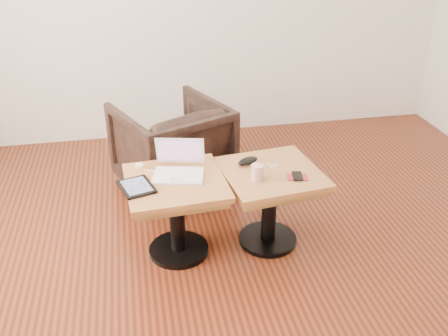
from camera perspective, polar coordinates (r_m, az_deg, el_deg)
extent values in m
cube|color=#44170E|center=(2.97, 4.61, -13.18)|extent=(4.50, 4.50, 0.01)
cylinder|color=black|center=(3.20, -5.17, -9.25)|extent=(0.37, 0.37, 0.03)
cylinder|color=black|center=(3.06, -5.36, -5.65)|extent=(0.09, 0.09, 0.45)
cube|color=brown|center=(2.95, -5.54, -2.34)|extent=(0.56, 0.56, 0.04)
cube|color=brown|center=(2.94, -5.57, -1.68)|extent=(0.61, 0.61, 0.04)
cylinder|color=black|center=(3.29, 5.01, -8.07)|extent=(0.37, 0.37, 0.03)
cylinder|color=black|center=(3.16, 5.19, -4.53)|extent=(0.09, 0.09, 0.45)
cube|color=brown|center=(3.05, 5.36, -1.28)|extent=(0.59, 0.59, 0.04)
cube|color=brown|center=(3.03, 5.39, -0.64)|extent=(0.64, 0.64, 0.04)
cube|color=white|center=(2.95, -5.24, -0.90)|extent=(0.33, 0.26, 0.02)
cube|color=silver|center=(2.97, -5.18, -0.46)|extent=(0.26, 0.15, 0.00)
cube|color=silver|center=(2.90, -5.37, -1.30)|extent=(0.09, 0.07, 0.00)
cube|color=white|center=(3.02, -5.04, 1.98)|extent=(0.30, 0.13, 0.19)
cube|color=#9E3233|center=(3.02, -5.04, 1.98)|extent=(0.26, 0.11, 0.16)
cube|color=black|center=(2.87, -9.97, -2.15)|extent=(0.23, 0.26, 0.01)
cube|color=#191E38|center=(2.87, -9.99, -2.01)|extent=(0.19, 0.22, 0.00)
cube|color=white|center=(3.08, -9.69, 0.17)|extent=(0.05, 0.05, 0.03)
ellipsoid|color=black|center=(3.08, 2.75, 0.80)|extent=(0.16, 0.12, 0.04)
cylinder|color=#F55B6E|center=(2.90, 3.80, -0.51)|extent=(0.08, 0.08, 0.09)
sphere|color=white|center=(3.07, 5.63, 0.27)|extent=(0.01, 0.01, 0.01)
sphere|color=white|center=(3.09, 5.90, 0.42)|extent=(0.01, 0.01, 0.01)
sphere|color=white|center=(3.08, 5.28, 0.41)|extent=(0.01, 0.01, 0.01)
sphere|color=white|center=(3.07, 6.20, 0.23)|extent=(0.01, 0.01, 0.01)
sphere|color=white|center=(3.05, 5.36, 0.11)|extent=(0.01, 0.01, 0.01)
cylinder|color=white|center=(3.07, 5.63, 0.19)|extent=(0.07, 0.04, 0.00)
cube|color=maroon|center=(2.97, 8.37, -1.04)|extent=(0.13, 0.10, 0.01)
cube|color=black|center=(2.97, 8.38, -0.91)|extent=(0.08, 0.11, 0.01)
imported|color=black|center=(3.76, -5.98, 2.47)|extent=(0.96, 0.97, 0.68)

